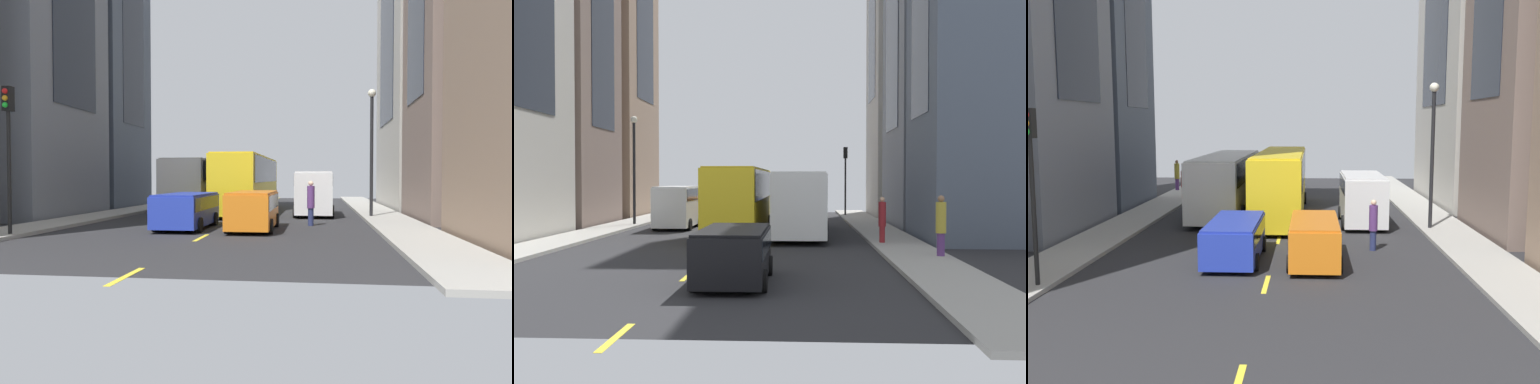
# 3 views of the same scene
# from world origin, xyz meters

# --- Properties ---
(ground_plane) EXTENTS (42.22, 42.22, 0.00)m
(ground_plane) POSITION_xyz_m (0.00, 0.00, 0.00)
(ground_plane) COLOR #28282B
(sidewalk_west) EXTENTS (2.45, 44.00, 0.15)m
(sidewalk_west) POSITION_xyz_m (-7.88, 0.00, 0.07)
(sidewalk_west) COLOR #9E9B93
(sidewalk_west) RESTS_ON ground
(sidewalk_east) EXTENTS (2.45, 44.00, 0.15)m
(sidewalk_east) POSITION_xyz_m (7.88, 0.00, 0.07)
(sidewalk_east) COLOR #9E9B93
(sidewalk_east) RESTS_ON ground
(lane_stripe_1) EXTENTS (0.16, 2.00, 0.01)m
(lane_stripe_1) POSITION_xyz_m (0.00, -14.00, 0.01)
(lane_stripe_1) COLOR yellow
(lane_stripe_1) RESTS_ON ground
(lane_stripe_2) EXTENTS (0.16, 2.00, 0.01)m
(lane_stripe_2) POSITION_xyz_m (0.00, -7.00, 0.01)
(lane_stripe_2) COLOR yellow
(lane_stripe_2) RESTS_ON ground
(lane_stripe_3) EXTENTS (0.16, 2.00, 0.01)m
(lane_stripe_3) POSITION_xyz_m (0.00, 0.00, 0.01)
(lane_stripe_3) COLOR yellow
(lane_stripe_3) RESTS_ON ground
(lane_stripe_4) EXTENTS (0.16, 2.00, 0.01)m
(lane_stripe_4) POSITION_xyz_m (0.00, 7.00, 0.01)
(lane_stripe_4) COLOR yellow
(lane_stripe_4) RESTS_ON ground
(lane_stripe_5) EXTENTS (0.16, 2.00, 0.01)m
(lane_stripe_5) POSITION_xyz_m (0.00, 14.00, 0.01)
(lane_stripe_5) COLOR yellow
(lane_stripe_5) RESTS_ON ground
(lane_stripe_6) EXTENTS (0.16, 2.00, 0.01)m
(lane_stripe_6) POSITION_xyz_m (0.00, 21.00, 0.01)
(lane_stripe_6) COLOR yellow
(lane_stripe_6) RESTS_ON ground
(city_bus_white) EXTENTS (2.81, 11.85, 3.35)m
(city_bus_white) POSITION_xyz_m (-3.39, 0.37, 2.01)
(city_bus_white) COLOR silver
(city_bus_white) RESTS_ON ground
(streetcar_yellow) EXTENTS (2.70, 13.79, 3.59)m
(streetcar_yellow) POSITION_xyz_m (-0.23, -0.17, 2.12)
(streetcar_yellow) COLOR yellow
(streetcar_yellow) RESTS_ON ground
(delivery_van_white) EXTENTS (2.25, 5.01, 2.58)m
(delivery_van_white) POSITION_xyz_m (4.03, -3.12, 1.51)
(delivery_van_white) COLOR white
(delivery_van_white) RESTS_ON ground
(car_orange_0) EXTENTS (1.93, 4.54, 1.64)m
(car_orange_0) POSITION_xyz_m (1.56, -11.15, 0.97)
(car_orange_0) COLOR orange
(car_orange_0) RESTS_ON ground
(car_black_1) EXTENTS (2.08, 4.40, 1.59)m
(car_black_1) POSITION_xyz_m (-1.57, 15.16, 0.94)
(car_black_1) COLOR black
(car_black_1) RESTS_ON ground
(car_blue_2) EXTENTS (2.06, 4.76, 1.54)m
(car_blue_2) POSITION_xyz_m (-1.42, -10.86, 0.91)
(car_blue_2) COLOR #2338AD
(car_blue_2) RESTS_ON ground
(pedestrian_crossing_mid) EXTENTS (0.33, 0.33, 2.06)m
(pedestrian_crossing_mid) POSITION_xyz_m (-7.17, 5.47, 1.24)
(pedestrian_crossing_mid) COLOR maroon
(pedestrian_crossing_mid) RESTS_ON ground
(pedestrian_walking_far) EXTENTS (0.35, 0.35, 2.08)m
(pedestrian_walking_far) POSITION_xyz_m (3.95, -8.96, 1.11)
(pedestrian_walking_far) COLOR navy
(pedestrian_walking_far) RESTS_ON ground
(pedestrian_crossing_near) EXTENTS (0.38, 0.38, 2.26)m
(pedestrian_crossing_near) POSITION_xyz_m (-8.70, 9.99, 1.35)
(pedestrian_crossing_near) COLOR #593372
(pedestrian_crossing_near) RESTS_ON ground
(traffic_light_near_corner) EXTENTS (0.32, 0.44, 5.44)m
(traffic_light_near_corner) POSITION_xyz_m (-7.06, -14.89, 3.96)
(traffic_light_near_corner) COLOR black
(traffic_light_near_corner) RESTS_ON ground
(streetlamp_near) EXTENTS (0.44, 0.44, 6.88)m
(streetlamp_near) POSITION_xyz_m (7.16, -4.61, 4.38)
(streetlamp_near) COLOR black
(streetlamp_near) RESTS_ON ground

